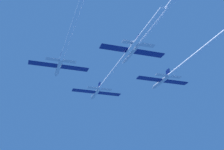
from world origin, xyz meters
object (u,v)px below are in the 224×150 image
object	(u,v)px
jet_lead	(111,74)
jet_right_wing	(200,51)
jet_slot	(166,9)
jet_left_wing	(72,30)

from	to	relation	value
jet_lead	jet_right_wing	xyz separation A→B (m)	(18.42, -21.17, 0.34)
jet_slot	jet_left_wing	bearing A→B (deg)	140.38
jet_left_wing	jet_slot	distance (m)	22.79
jet_right_wing	jet_left_wing	bearing A→B (deg)	178.21
jet_lead	jet_slot	xyz separation A→B (m)	(1.33, -34.63, 0.64)
jet_left_wing	jet_right_wing	distance (m)	34.67
jet_slot	jet_right_wing	bearing A→B (deg)	38.20
jet_lead	jet_left_wing	distance (m)	25.84
jet_left_wing	jet_right_wing	xyz separation A→B (m)	(34.65, -1.08, -0.62)
jet_lead	jet_right_wing	size ratio (longest dim) A/B	0.88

